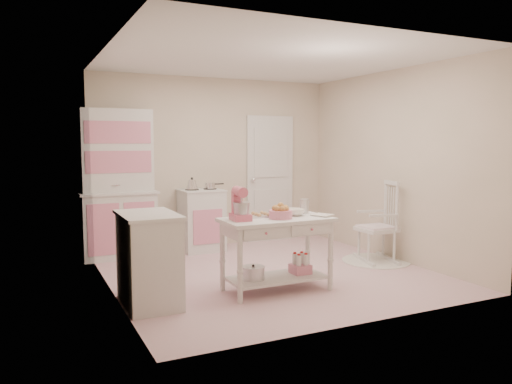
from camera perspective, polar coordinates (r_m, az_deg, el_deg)
room_shell at (r=6.06m, az=1.63°, el=6.01°), size 3.84×3.84×2.62m
door at (r=8.18m, az=1.60°, el=1.53°), size 0.82×0.05×2.04m
hutch at (r=7.18m, az=-15.52°, el=0.90°), size 1.06×0.50×2.08m
stove at (r=7.50m, az=-6.25°, el=-3.18°), size 0.62×0.57×0.92m
base_cabinet at (r=5.11m, az=-12.15°, el=-7.51°), size 0.54×0.84×0.92m
lace_rug at (r=7.05m, az=13.54°, el=-7.65°), size 0.92×0.92×0.01m
rocking_chair at (r=6.95m, az=13.64°, el=-3.28°), size 0.65×0.82×1.10m
work_table at (r=5.48m, az=2.37°, el=-7.13°), size 1.20×0.60×0.80m
stand_mixer at (r=5.22m, az=-1.80°, el=-1.42°), size 0.22×0.29×0.34m
cookie_tray at (r=5.49m, az=0.12°, el=-2.76°), size 0.34×0.24×0.02m
bread_basket at (r=5.36m, az=2.83°, el=-2.57°), size 0.25×0.25×0.09m
mixing_bowl at (r=5.59m, az=4.37°, el=-2.32°), size 0.24×0.24×0.08m
metal_pitcher at (r=5.74m, az=5.53°, el=-1.64°), size 0.10×0.10×0.17m
recipe_book at (r=5.52m, az=7.11°, el=-2.73°), size 0.24×0.27×0.02m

